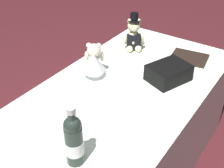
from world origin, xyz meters
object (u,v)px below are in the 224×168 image
at_px(teddy_bear_groom, 134,36).
at_px(gift_case_black, 168,73).
at_px(champagne_bottle, 74,140).
at_px(teddy_bear_bride, 94,62).
at_px(guestbook, 189,58).

distance_m(teddy_bear_groom, gift_case_black, 0.49).
height_order(teddy_bear_groom, champagne_bottle, champagne_bottle).
bearing_deg(champagne_bottle, gift_case_black, 176.76).
relative_size(champagne_bottle, gift_case_black, 1.02).
xyz_separation_m(teddy_bear_groom, gift_case_black, (0.25, 0.41, -0.05)).
height_order(teddy_bear_bride, gift_case_black, teddy_bear_bride).
relative_size(teddy_bear_bride, guestbook, 0.93).
bearing_deg(teddy_bear_groom, teddy_bear_bride, -2.68).
bearing_deg(gift_case_black, champagne_bottle, -3.24).
height_order(champagne_bottle, gift_case_black, champagne_bottle).
distance_m(teddy_bear_groom, guestbook, 0.44).
xyz_separation_m(teddy_bear_groom, teddy_bear_bride, (0.46, -0.02, -0.01)).
bearing_deg(teddy_bear_groom, champagne_bottle, 18.18).
distance_m(teddy_bear_bride, gift_case_black, 0.49).
bearing_deg(guestbook, teddy_bear_groom, -85.25).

